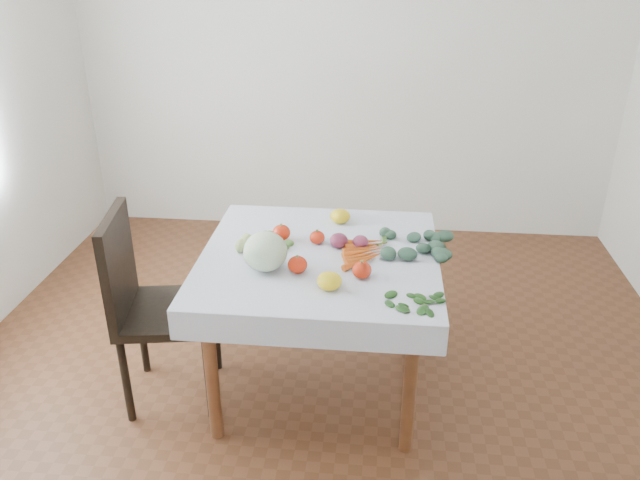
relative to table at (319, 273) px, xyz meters
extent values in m
plane|color=brown|center=(0.00, 0.00, -0.65)|extent=(4.00, 4.00, 0.00)
cube|color=white|center=(0.00, 2.00, 0.70)|extent=(4.00, 0.04, 2.70)
cube|color=brown|center=(0.00, 0.00, 0.08)|extent=(1.00, 1.00, 0.04)
cylinder|color=brown|center=(-0.44, -0.44, -0.30)|extent=(0.06, 0.06, 0.71)
cylinder|color=brown|center=(0.44, -0.44, -0.30)|extent=(0.06, 0.06, 0.71)
cylinder|color=brown|center=(-0.44, 0.44, -0.30)|extent=(0.06, 0.06, 0.71)
cylinder|color=brown|center=(0.44, 0.44, -0.30)|extent=(0.06, 0.06, 0.71)
cube|color=white|center=(0.00, 0.00, 0.10)|extent=(1.12, 1.12, 0.01)
cube|color=black|center=(-0.72, -0.16, -0.17)|extent=(0.52, 0.52, 0.04)
cube|color=black|center=(-0.92, -0.19, 0.10)|extent=(0.12, 0.45, 0.49)
cylinder|color=black|center=(-0.88, -0.38, -0.42)|extent=(0.04, 0.04, 0.46)
cylinder|color=black|center=(-0.50, -0.31, -0.42)|extent=(0.04, 0.04, 0.46)
cylinder|color=black|center=(-0.94, 0.00, -0.42)|extent=(0.04, 0.04, 0.46)
cylinder|color=black|center=(-0.56, 0.07, -0.42)|extent=(0.04, 0.04, 0.46)
ellipsoid|color=silver|center=(-0.23, -0.17, 0.19)|extent=(0.25, 0.25, 0.18)
ellipsoid|color=red|center=(-0.20, 0.14, 0.14)|extent=(0.10, 0.10, 0.08)
ellipsoid|color=red|center=(-0.02, 0.12, 0.14)|extent=(0.10, 0.10, 0.07)
ellipsoid|color=red|center=(-0.08, -0.19, 0.14)|extent=(0.12, 0.12, 0.08)
ellipsoid|color=red|center=(0.21, -0.21, 0.14)|extent=(0.09, 0.09, 0.08)
ellipsoid|color=yellow|center=(0.07, 0.38, 0.14)|extent=(0.14, 0.14, 0.07)
ellipsoid|color=yellow|center=(0.08, -0.32, 0.14)|extent=(0.13, 0.13, 0.08)
ellipsoid|color=#58193A|center=(0.09, 0.08, 0.14)|extent=(0.11, 0.11, 0.07)
ellipsoid|color=#58193A|center=(0.19, 0.09, 0.14)|extent=(0.10, 0.10, 0.07)
ellipsoid|color=#CADE80|center=(-0.33, 0.02, 0.13)|extent=(0.06, 0.06, 0.05)
ellipsoid|color=#CADE80|center=(-0.37, 0.05, 0.13)|extent=(0.06, 0.06, 0.05)
ellipsoid|color=#CADE80|center=(-0.36, -0.03, 0.13)|extent=(0.06, 0.06, 0.05)
cone|color=orange|center=(0.22, 0.12, 0.12)|extent=(0.22, 0.08, 0.03)
cone|color=orange|center=(0.22, 0.09, 0.12)|extent=(0.22, 0.10, 0.03)
cone|color=orange|center=(0.22, 0.05, 0.12)|extent=(0.21, 0.12, 0.03)
cone|color=orange|center=(0.22, 0.02, 0.12)|extent=(0.21, 0.13, 0.03)
cone|color=orange|center=(0.22, -0.02, 0.12)|extent=(0.20, 0.15, 0.03)
cone|color=orange|center=(0.22, -0.05, 0.12)|extent=(0.19, 0.16, 0.03)
cone|color=orange|center=(0.22, -0.09, 0.12)|extent=(0.18, 0.17, 0.03)
ellipsoid|color=#325241|center=(0.46, 0.11, 0.13)|extent=(0.07, 0.07, 0.05)
ellipsoid|color=#325241|center=(0.41, 0.13, 0.13)|extent=(0.07, 0.07, 0.05)
ellipsoid|color=#325241|center=(0.45, 0.07, 0.13)|extent=(0.07, 0.07, 0.05)
ellipsoid|color=#325241|center=(0.47, 0.16, 0.13)|extent=(0.07, 0.07, 0.05)
ellipsoid|color=#325241|center=(0.37, 0.09, 0.13)|extent=(0.07, 0.07, 0.05)
ellipsoid|color=#325241|center=(0.51, 0.08, 0.13)|extent=(0.07, 0.07, 0.05)
ellipsoid|color=#325241|center=(0.40, 0.18, 0.13)|extent=(0.07, 0.07, 0.05)
ellipsoid|color=#325241|center=(0.40, 0.03, 0.13)|extent=(0.07, 0.07, 0.05)
ellipsoid|color=#325241|center=(0.54, 0.16, 0.13)|extent=(0.07, 0.07, 0.05)
ellipsoid|color=#325241|center=(0.31, 0.14, 0.13)|extent=(0.07, 0.07, 0.05)
ellipsoid|color=#325241|center=(0.51, 0.01, 0.13)|extent=(0.07, 0.07, 0.05)
ellipsoid|color=#325241|center=(0.46, 0.24, 0.13)|extent=(0.07, 0.07, 0.05)
ellipsoid|color=#325241|center=(0.30, 0.03, 0.13)|extent=(0.07, 0.07, 0.05)
ellipsoid|color=#1B4C17|center=(0.47, -0.44, 0.11)|extent=(0.06, 0.04, 0.01)
ellipsoid|color=#1B4C17|center=(0.43, -0.42, 0.11)|extent=(0.06, 0.04, 0.01)
ellipsoid|color=#1B4C17|center=(0.45, -0.46, 0.11)|extent=(0.06, 0.04, 0.01)
ellipsoid|color=#1B4C17|center=(0.48, -0.41, 0.11)|extent=(0.06, 0.04, 0.01)
ellipsoid|color=#1B4C17|center=(0.40, -0.44, 0.11)|extent=(0.06, 0.04, 0.01)
ellipsoid|color=#1B4C17|center=(0.50, -0.46, 0.11)|extent=(0.06, 0.04, 0.01)
ellipsoid|color=#1B4C17|center=(0.44, -0.38, 0.11)|extent=(0.06, 0.04, 0.01)
ellipsoid|color=#1B4C17|center=(0.42, -0.49, 0.11)|extent=(0.06, 0.04, 0.01)
ellipsoid|color=#1B4C17|center=(0.53, -0.41, 0.11)|extent=(0.06, 0.04, 0.01)
ellipsoid|color=#1B4C17|center=(0.37, -0.41, 0.11)|extent=(0.06, 0.04, 0.01)
ellipsoid|color=#1B4C17|center=(0.49, -0.51, 0.11)|extent=(0.06, 0.04, 0.01)
ellipsoid|color=#1B4C17|center=(0.48, -0.35, 0.11)|extent=(0.06, 0.04, 0.01)
ellipsoid|color=#1B4C17|center=(0.35, -0.48, 0.11)|extent=(0.06, 0.04, 0.01)
ellipsoid|color=#1B4C17|center=(0.57, -0.46, 0.11)|extent=(0.06, 0.04, 0.01)
ellipsoid|color=#59833C|center=(-0.23, 0.10, 0.11)|extent=(0.05, 0.05, 0.02)
ellipsoid|color=#59833C|center=(-0.26, 0.13, 0.11)|extent=(0.05, 0.05, 0.02)
ellipsoid|color=#59833C|center=(-0.25, 0.08, 0.11)|extent=(0.05, 0.05, 0.02)
ellipsoid|color=#59833C|center=(-0.21, 0.13, 0.11)|extent=(0.05, 0.05, 0.02)
ellipsoid|color=#59833C|center=(-0.30, 0.11, 0.11)|extent=(0.05, 0.05, 0.02)
ellipsoid|color=#59833C|center=(-0.20, 0.07, 0.11)|extent=(0.05, 0.05, 0.02)
ellipsoid|color=#59833C|center=(-0.24, 0.17, 0.11)|extent=(0.05, 0.05, 0.02)
ellipsoid|color=#59833C|center=(-0.30, 0.06, 0.11)|extent=(0.05, 0.05, 0.02)
ellipsoid|color=#59833C|center=(-0.15, 0.12, 0.11)|extent=(0.05, 0.05, 0.02)
ellipsoid|color=#59833C|center=(-0.33, 0.16, 0.11)|extent=(0.05, 0.05, 0.02)
camera|label=1|loc=(0.27, -2.63, 1.45)|focal=35.00mm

